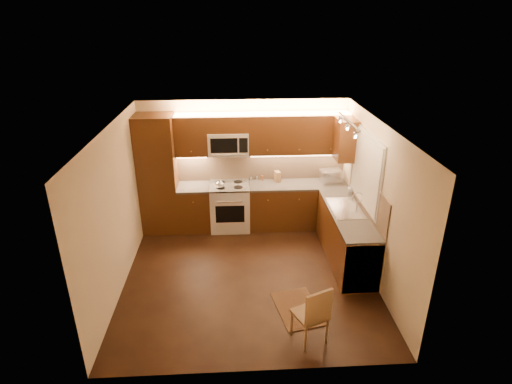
{
  "coord_description": "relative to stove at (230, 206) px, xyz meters",
  "views": [
    {
      "loc": [
        -0.22,
        -5.7,
        3.99
      ],
      "look_at": [
        0.15,
        0.55,
        1.25
      ],
      "focal_mm": 28.91,
      "sensor_mm": 36.0,
      "label": 1
    }
  ],
  "objects": [
    {
      "name": "upper_cab_right_corner",
      "position": [
        2.12,
        -0.28,
        1.42
      ],
      "size": [
        0.35,
        0.5,
        0.75
      ],
      "primitive_type": "cube",
      "color": "#4B2610",
      "rests_on": "wall_right"
    },
    {
      "name": "wall_right",
      "position": [
        2.3,
        -1.68,
        0.79
      ],
      "size": [
        0.01,
        4.0,
        2.5
      ],
      "primitive_type": "cube",
      "color": "beige",
      "rests_on": "ground"
    },
    {
      "name": "soap_bottle",
      "position": [
        2.23,
        -0.49,
        0.53
      ],
      "size": [
        0.09,
        0.09,
        0.17
      ],
      "primitive_type": "imported",
      "rotation": [
        0.0,
        0.0,
        -0.13
      ],
      "color": "silver",
      "rests_on": "counter_right"
    },
    {
      "name": "wall_front",
      "position": [
        0.3,
        -3.67,
        0.79
      ],
      "size": [
        4.0,
        0.01,
        2.5
      ],
      "primitive_type": "cube",
      "color": "beige",
      "rests_on": "ground"
    },
    {
      "name": "base_cab_back_right",
      "position": [
        1.34,
        0.02,
        -0.03
      ],
      "size": [
        1.92,
        0.6,
        0.86
      ],
      "primitive_type": "cube",
      "color": "#4B2610",
      "rests_on": "floor"
    },
    {
      "name": "backsplash_right",
      "position": [
        2.29,
        -1.28,
        0.74
      ],
      "size": [
        0.02,
        2.0,
        0.6
      ],
      "primitive_type": "cube",
      "color": "tan",
      "rests_on": "wall_right"
    },
    {
      "name": "wall_back",
      "position": [
        0.3,
        0.32,
        0.79
      ],
      "size": [
        4.0,
        0.01,
        2.5
      ],
      "primitive_type": "cube",
      "color": "beige",
      "rests_on": "ground"
    },
    {
      "name": "faucet",
      "position": [
        2.18,
        -1.12,
        0.59
      ],
      "size": [
        0.2,
        0.04,
        0.3
      ],
      "primitive_type": null,
      "color": "silver",
      "rests_on": "counter_right"
    },
    {
      "name": "sink",
      "position": [
        2.0,
        -1.12,
        0.52
      ],
      "size": [
        0.52,
        0.86,
        0.15
      ],
      "primitive_type": null,
      "color": "silver",
      "rests_on": "counter_right"
    },
    {
      "name": "spice_jar_b",
      "position": [
        0.65,
        0.26,
        0.49
      ],
      "size": [
        0.05,
        0.05,
        0.1
      ],
      "primitive_type": "cylinder",
      "rotation": [
        0.0,
        0.0,
        -0.13
      ],
      "color": "brown",
      "rests_on": "counter_back_right"
    },
    {
      "name": "upper_cab_back_left",
      "position": [
        -0.69,
        0.15,
        1.42
      ],
      "size": [
        0.62,
        0.35,
        0.75
      ],
      "primitive_type": "cube",
      "color": "#4B2610",
      "rests_on": "wall_back"
    },
    {
      "name": "upper_cab_bridge",
      "position": [
        0.0,
        0.15,
        1.63
      ],
      "size": [
        0.76,
        0.35,
        0.31
      ],
      "primitive_type": "cube",
      "color": "#4B2610",
      "rests_on": "wall_back"
    },
    {
      "name": "kettle",
      "position": [
        -0.18,
        -0.14,
        0.56
      ],
      "size": [
        0.21,
        0.21,
        0.19
      ],
      "primitive_type": null,
      "rotation": [
        0.0,
        0.0,
        -0.32
      ],
      "color": "silver",
      "rests_on": "stove"
    },
    {
      "name": "upper_cab_back_right",
      "position": [
        1.34,
        0.15,
        1.42
      ],
      "size": [
        1.92,
        0.35,
        0.75
      ],
      "primitive_type": "cube",
      "color": "#4B2610",
      "rests_on": "wall_back"
    },
    {
      "name": "wall_left",
      "position": [
        -1.7,
        -1.68,
        0.79
      ],
      "size": [
        0.01,
        4.0,
        2.5
      ],
      "primitive_type": "cube",
      "color": "beige",
      "rests_on": "ground"
    },
    {
      "name": "base_cab_right",
      "position": [
        2.0,
        -1.28,
        -0.03
      ],
      "size": [
        0.6,
        2.0,
        0.86
      ],
      "primitive_type": "cube",
      "color": "#4B2610",
      "rests_on": "floor"
    },
    {
      "name": "microwave",
      "position": [
        0.0,
        0.14,
        1.26
      ],
      "size": [
        0.76,
        0.38,
        0.44
      ],
      "primitive_type": null,
      "color": "silver",
      "rests_on": "wall_back"
    },
    {
      "name": "counter_back_right",
      "position": [
        1.34,
        0.02,
        0.42
      ],
      "size": [
        1.92,
        0.6,
        0.04
      ],
      "primitive_type": "cube",
      "color": "#363431",
      "rests_on": "base_cab_back_right"
    },
    {
      "name": "floor",
      "position": [
        0.3,
        -1.68,
        -0.46
      ],
      "size": [
        4.0,
        4.0,
        0.01
      ],
      "primitive_type": "cube",
      "color": "black",
      "rests_on": "ground"
    },
    {
      "name": "dining_chair",
      "position": [
        1.03,
        -3.19,
        -0.02
      ],
      "size": [
        0.51,
        0.51,
        0.87
      ],
      "primitive_type": null,
      "rotation": [
        0.0,
        0.0,
        0.42
      ],
      "color": "olive",
      "rests_on": "floor"
    },
    {
      "name": "spice_jar_c",
      "position": [
        0.56,
        0.26,
        0.49
      ],
      "size": [
        0.04,
        0.04,
        0.09
      ],
      "primitive_type": "cylinder",
      "rotation": [
        0.0,
        0.0,
        0.02
      ],
      "color": "silver",
      "rests_on": "counter_back_right"
    },
    {
      "name": "pantry",
      "position": [
        -1.35,
        0.02,
        0.69
      ],
      "size": [
        0.7,
        0.6,
        2.3
      ],
      "primitive_type": "cube",
      "color": "#4B2610",
      "rests_on": "floor"
    },
    {
      "name": "spice_jar_a",
      "position": [
        0.44,
        0.26,
        0.48
      ],
      "size": [
        0.05,
        0.05,
        0.09
      ],
      "primitive_type": "cylinder",
      "rotation": [
        0.0,
        0.0,
        -0.12
      ],
      "color": "silver",
      "rests_on": "counter_back_right"
    },
    {
      "name": "counter_right",
      "position": [
        2.0,
        -1.28,
        0.42
      ],
      "size": [
        0.6,
        2.0,
        0.04
      ],
      "primitive_type": "cube",
      "color": "#363431",
      "rests_on": "base_cab_right"
    },
    {
      "name": "base_cab_back_left",
      "position": [
        -0.69,
        0.02,
        -0.03
      ],
      "size": [
        0.62,
        0.6,
        0.86
      ],
      "primitive_type": "cube",
      "color": "#4B2610",
      "rests_on": "floor"
    },
    {
      "name": "window_blinds",
      "position": [
        2.27,
        -1.12,
        1.14
      ],
      "size": [
        0.02,
        1.36,
        1.16
      ],
      "primitive_type": "cube",
      "color": "silver",
      "rests_on": "wall_right"
    },
    {
      "name": "stove",
      "position": [
        0.0,
        0.0,
        0.0
      ],
      "size": [
        0.76,
        0.65,
        0.92
      ],
      "primitive_type": null,
      "color": "silver",
      "rests_on": "floor"
    },
    {
      "name": "rug",
      "position": [
        0.98,
        -2.58,
        -0.45
      ],
      "size": [
        0.76,
        0.99,
        0.01
      ],
      "primitive_type": "cube",
      "rotation": [
        0.0,
        0.0,
        0.2
      ],
      "color": "black",
      "rests_on": "floor"
    },
    {
      "name": "spice_jar_d",
      "position": [
        0.65,
        0.26,
        0.49
      ],
      "size": [
        0.06,
        0.06,
        0.09
      ],
      "primitive_type": "cylinder",
      "rotation": [
        0.0,
        0.0,
        0.37
      ],
      "color": "olive",
      "rests_on": "counter_back_right"
    },
    {
      "name": "toaster_oven",
      "position": [
        2.0,
        0.1,
        0.56
      ],
      "size": [
        0.44,
        0.36,
        0.24
      ],
      "primitive_type": "cube",
      "rotation": [
        0.0,
        0.0,
        0.13
      ],
      "color": "silver",
      "rests_on": "counter_back_right"
    },
    {
      "name": "knife_block",
      "position": [
        0.95,
        0.18,
        0.54
      ],
      "size": [
        0.13,
        0.17,
        0.21
      ],
      "primitive_type": "cube",
      "rotation": [
        0.0,
        0.0,
        0.25
      ],
      "color": "olive",
      "rests_on": "counter_back_right"
    },
    {
      "name": "ceiling",
      "position": [
        0.3,
        -1.68,
        2.04
      ],
      "size": [
        4.0,
        4.0,
        0.01
      ],
      "primitive_type": "cube",
      "color": "beige",
      "rests_on": "ground"
    },
    {
      "name": "dishwasher",
      "position": [
        2.0,
        -1.98,
        -0.03
      ],
      "size": [
        0.58,
        0.6,
        0.84
      ],
      "primitive_type": "cube",
      "color": "silver",
      "rests_on": "floor"
    },
    {
      "name": "backsplash_back",
      "position": [
        0.65,
        0.31,
        0.74
      ],
      "size": [
        3.3,
        0.02,
        0.6
      ],
      "primitive_type": "cube",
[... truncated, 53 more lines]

